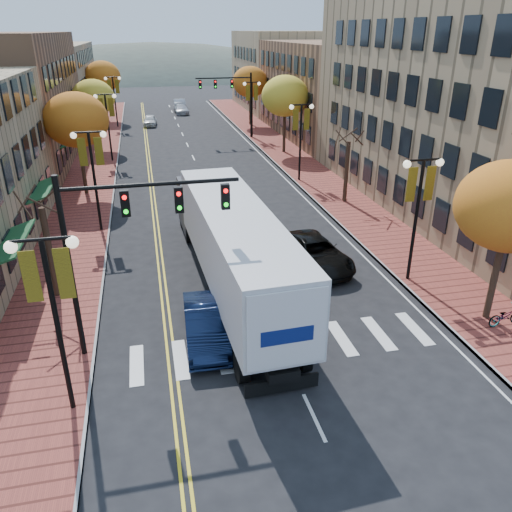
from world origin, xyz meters
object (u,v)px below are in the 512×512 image
bicycle (506,316)px  black_suv (315,253)px  navy_sedan (206,325)px  semi_truck (229,237)px

bicycle → black_suv: bearing=32.9°
black_suv → bicycle: black_suv is taller
navy_sedan → black_suv: bearing=43.9°
semi_truck → navy_sedan: bearing=-114.1°
navy_sedan → black_suv: 8.48m
black_suv → bicycle: bearing=-59.7°
semi_truck → bicycle: semi_truck is taller
semi_truck → bicycle: bearing=-32.9°
bicycle → semi_truck: bearing=54.4°
semi_truck → black_suv: (4.64, 1.23, -1.77)m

